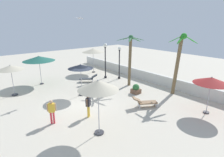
{
  "coord_description": "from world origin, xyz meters",
  "views": [
    {
      "loc": [
        11.73,
        -6.71,
        6.05
      ],
      "look_at": [
        0.0,
        2.87,
        1.4
      ],
      "focal_mm": 29.36,
      "sensor_mm": 36.0,
      "label": 1
    }
  ],
  "objects_px": {
    "lamp_post_0": "(105,55)",
    "guest_0": "(52,110)",
    "patio_umbrella_4": "(10,68)",
    "patio_umbrella_2": "(93,51)",
    "seagull_0": "(79,18)",
    "patio_umbrella_1": "(98,86)",
    "guest_1": "(88,104)",
    "patio_umbrella_5": "(39,59)",
    "planter": "(136,89)",
    "lounge_chair_1": "(89,78)",
    "patio_umbrella_3": "(81,67)",
    "lamp_post_1": "(119,60)",
    "palm_tree_1": "(179,58)",
    "palm_tree_0": "(130,54)",
    "patio_umbrella_0": "(211,81)",
    "lounge_chair_0": "(145,102)"
  },
  "relations": [
    {
      "from": "palm_tree_1",
      "to": "lounge_chair_0",
      "type": "distance_m",
      "value": 4.88
    },
    {
      "from": "patio_umbrella_1",
      "to": "guest_0",
      "type": "relative_size",
      "value": 2.03
    },
    {
      "from": "patio_umbrella_1",
      "to": "palm_tree_1",
      "type": "xyz_separation_m",
      "value": [
        -0.61,
        8.59,
        0.33
      ]
    },
    {
      "from": "patio_umbrella_1",
      "to": "guest_1",
      "type": "relative_size",
      "value": 2.05
    },
    {
      "from": "patio_umbrella_2",
      "to": "planter",
      "type": "distance_m",
      "value": 8.79
    },
    {
      "from": "patio_umbrella_1",
      "to": "lounge_chair_1",
      "type": "height_order",
      "value": "patio_umbrella_1"
    },
    {
      "from": "patio_umbrella_3",
      "to": "lamp_post_1",
      "type": "distance_m",
      "value": 5.94
    },
    {
      "from": "patio_umbrella_4",
      "to": "patio_umbrella_2",
      "type": "bearing_deg",
      "value": 102.2
    },
    {
      "from": "palm_tree_0",
      "to": "guest_0",
      "type": "distance_m",
      "value": 9.36
    },
    {
      "from": "lounge_chair_1",
      "to": "patio_umbrella_3",
      "type": "bearing_deg",
      "value": -41.41
    },
    {
      "from": "lamp_post_0",
      "to": "guest_0",
      "type": "xyz_separation_m",
      "value": [
        5.75,
        -8.49,
        -1.66
      ]
    },
    {
      "from": "palm_tree_0",
      "to": "lamp_post_1",
      "type": "relative_size",
      "value": 1.4
    },
    {
      "from": "palm_tree_1",
      "to": "guest_1",
      "type": "height_order",
      "value": "palm_tree_1"
    },
    {
      "from": "lounge_chair_1",
      "to": "guest_1",
      "type": "height_order",
      "value": "guest_1"
    },
    {
      "from": "planter",
      "to": "palm_tree_0",
      "type": "bearing_deg",
      "value": 150.51
    },
    {
      "from": "palm_tree_0",
      "to": "seagull_0",
      "type": "xyz_separation_m",
      "value": [
        -2.45,
        -3.98,
        3.29
      ]
    },
    {
      "from": "lamp_post_0",
      "to": "seagull_0",
      "type": "bearing_deg",
      "value": -73.46
    },
    {
      "from": "planter",
      "to": "patio_umbrella_0",
      "type": "bearing_deg",
      "value": 11.08
    },
    {
      "from": "patio_umbrella_5",
      "to": "seagull_0",
      "type": "bearing_deg",
      "value": 37.85
    },
    {
      "from": "lamp_post_0",
      "to": "seagull_0",
      "type": "height_order",
      "value": "seagull_0"
    },
    {
      "from": "patio_umbrella_1",
      "to": "guest_1",
      "type": "height_order",
      "value": "patio_umbrella_1"
    },
    {
      "from": "patio_umbrella_2",
      "to": "lamp_post_0",
      "type": "xyz_separation_m",
      "value": [
        2.93,
        -0.34,
        -0.15
      ]
    },
    {
      "from": "seagull_0",
      "to": "palm_tree_1",
      "type": "bearing_deg",
      "value": 38.53
    },
    {
      "from": "patio_umbrella_3",
      "to": "patio_umbrella_4",
      "type": "height_order",
      "value": "patio_umbrella_3"
    },
    {
      "from": "palm_tree_1",
      "to": "patio_umbrella_0",
      "type": "bearing_deg",
      "value": -22.42
    },
    {
      "from": "palm_tree_1",
      "to": "planter",
      "type": "distance_m",
      "value": 4.44
    },
    {
      "from": "patio_umbrella_1",
      "to": "guest_0",
      "type": "height_order",
      "value": "patio_umbrella_1"
    },
    {
      "from": "patio_umbrella_4",
      "to": "guest_1",
      "type": "bearing_deg",
      "value": 21.96
    },
    {
      "from": "palm_tree_0",
      "to": "lamp_post_1",
      "type": "distance_m",
      "value": 2.66
    },
    {
      "from": "patio_umbrella_3",
      "to": "planter",
      "type": "height_order",
      "value": "patio_umbrella_3"
    },
    {
      "from": "palm_tree_1",
      "to": "lamp_post_0",
      "type": "relative_size",
      "value": 1.35
    },
    {
      "from": "patio_umbrella_4",
      "to": "guest_1",
      "type": "height_order",
      "value": "patio_umbrella_4"
    },
    {
      "from": "palm_tree_0",
      "to": "lamp_post_1",
      "type": "height_order",
      "value": "palm_tree_0"
    },
    {
      "from": "patio_umbrella_1",
      "to": "palm_tree_0",
      "type": "distance_m",
      "value": 8.71
    },
    {
      "from": "patio_umbrella_4",
      "to": "planter",
      "type": "bearing_deg",
      "value": 53.3
    },
    {
      "from": "lamp_post_0",
      "to": "guest_1",
      "type": "height_order",
      "value": "lamp_post_0"
    },
    {
      "from": "palm_tree_1",
      "to": "patio_umbrella_2",
      "type": "bearing_deg",
      "value": -172.68
    },
    {
      "from": "palm_tree_1",
      "to": "planter",
      "type": "height_order",
      "value": "palm_tree_1"
    },
    {
      "from": "patio_umbrella_1",
      "to": "lamp_post_0",
      "type": "distance_m",
      "value": 10.88
    },
    {
      "from": "patio_umbrella_1",
      "to": "lamp_post_1",
      "type": "relative_size",
      "value": 0.9
    },
    {
      "from": "lounge_chair_1",
      "to": "palm_tree_1",
      "type": "bearing_deg",
      "value": 27.2
    },
    {
      "from": "lamp_post_1",
      "to": "guest_1",
      "type": "relative_size",
      "value": 2.26
    },
    {
      "from": "lounge_chair_1",
      "to": "guest_0",
      "type": "relative_size",
      "value": 1.16
    },
    {
      "from": "patio_umbrella_3",
      "to": "seagull_0",
      "type": "xyz_separation_m",
      "value": [
        -1.69,
        1.04,
        3.93
      ]
    },
    {
      "from": "patio_umbrella_0",
      "to": "planter",
      "type": "height_order",
      "value": "patio_umbrella_0"
    },
    {
      "from": "patio_umbrella_3",
      "to": "lamp_post_1",
      "type": "relative_size",
      "value": 0.78
    },
    {
      "from": "planter",
      "to": "palm_tree_1",
      "type": "bearing_deg",
      "value": 46.45
    },
    {
      "from": "patio_umbrella_3",
      "to": "lamp_post_1",
      "type": "bearing_deg",
      "value": 105.5
    },
    {
      "from": "patio_umbrella_1",
      "to": "patio_umbrella_5",
      "type": "height_order",
      "value": "patio_umbrella_1"
    },
    {
      "from": "guest_0",
      "to": "planter",
      "type": "bearing_deg",
      "value": 92.11
    }
  ]
}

